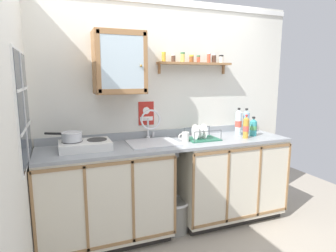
{
  "coord_description": "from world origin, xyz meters",
  "views": [
    {
      "loc": [
        -1.06,
        -2.28,
        1.62
      ],
      "look_at": [
        0.02,
        0.51,
        1.11
      ],
      "focal_mm": 30.47,
      "sensor_mm": 36.0,
      "label": 1
    }
  ],
  "objects_px": {
    "wall_cabinet": "(119,63)",
    "warning_sign": "(146,114)",
    "dish_rack": "(201,136)",
    "bottle_water_blue_2": "(246,122)",
    "bottle_water_clear_3": "(238,122)",
    "trash_bin": "(175,215)",
    "hot_plate_stove": "(85,145)",
    "bottle_juice_amber_1": "(246,127)",
    "bottle_detergent_teal_0": "(253,127)",
    "saucepan": "(71,136)",
    "sink": "(152,143)",
    "mug": "(185,137)"
  },
  "relations": [
    {
      "from": "trash_bin",
      "to": "wall_cabinet",
      "type": "bearing_deg",
      "value": 157.24
    },
    {
      "from": "mug",
      "to": "warning_sign",
      "type": "xyz_separation_m",
      "value": [
        -0.32,
        0.32,
        0.22
      ]
    },
    {
      "from": "saucepan",
      "to": "dish_rack",
      "type": "height_order",
      "value": "dish_rack"
    },
    {
      "from": "bottle_water_blue_2",
      "to": "dish_rack",
      "type": "bearing_deg",
      "value": -170.19
    },
    {
      "from": "hot_plate_stove",
      "to": "bottle_detergent_teal_0",
      "type": "xyz_separation_m",
      "value": [
        1.85,
        -0.06,
        0.06
      ]
    },
    {
      "from": "bottle_detergent_teal_0",
      "to": "bottle_juice_amber_1",
      "type": "height_order",
      "value": "bottle_juice_amber_1"
    },
    {
      "from": "warning_sign",
      "to": "dish_rack",
      "type": "bearing_deg",
      "value": -28.89
    },
    {
      "from": "hot_plate_stove",
      "to": "bottle_water_clear_3",
      "type": "height_order",
      "value": "bottle_water_clear_3"
    },
    {
      "from": "bottle_water_clear_3",
      "to": "warning_sign",
      "type": "xyz_separation_m",
      "value": [
        -1.05,
        0.21,
        0.13
      ]
    },
    {
      "from": "wall_cabinet",
      "to": "warning_sign",
      "type": "distance_m",
      "value": 0.63
    },
    {
      "from": "warning_sign",
      "to": "bottle_juice_amber_1",
      "type": "bearing_deg",
      "value": -21.61
    },
    {
      "from": "bottle_juice_amber_1",
      "to": "trash_bin",
      "type": "xyz_separation_m",
      "value": [
        -0.82,
        0.04,
        -0.9
      ]
    },
    {
      "from": "bottle_water_clear_3",
      "to": "trash_bin",
      "type": "bearing_deg",
      "value": -170.06
    },
    {
      "from": "dish_rack",
      "to": "bottle_water_blue_2",
      "type": "bearing_deg",
      "value": 9.81
    },
    {
      "from": "dish_rack",
      "to": "bottle_detergent_teal_0",
      "type": "bearing_deg",
      "value": -3.5
    },
    {
      "from": "bottle_detergent_teal_0",
      "to": "wall_cabinet",
      "type": "height_order",
      "value": "wall_cabinet"
    },
    {
      "from": "hot_plate_stove",
      "to": "saucepan",
      "type": "height_order",
      "value": "saucepan"
    },
    {
      "from": "warning_sign",
      "to": "trash_bin",
      "type": "height_order",
      "value": "warning_sign"
    },
    {
      "from": "saucepan",
      "to": "bottle_detergent_teal_0",
      "type": "xyz_separation_m",
      "value": [
        1.97,
        -0.08,
        -0.03
      ]
    },
    {
      "from": "bottle_juice_amber_1",
      "to": "wall_cabinet",
      "type": "relative_size",
      "value": 0.44
    },
    {
      "from": "hot_plate_stove",
      "to": "bottle_juice_amber_1",
      "type": "bearing_deg",
      "value": -4.35
    },
    {
      "from": "bottle_water_clear_3",
      "to": "wall_cabinet",
      "type": "xyz_separation_m",
      "value": [
        -1.36,
        0.06,
        0.66
      ]
    },
    {
      "from": "bottle_water_clear_3",
      "to": "trash_bin",
      "type": "height_order",
      "value": "bottle_water_clear_3"
    },
    {
      "from": "bottle_detergent_teal_0",
      "to": "wall_cabinet",
      "type": "xyz_separation_m",
      "value": [
        -1.48,
        0.18,
        0.7
      ]
    },
    {
      "from": "bottle_water_blue_2",
      "to": "warning_sign",
      "type": "height_order",
      "value": "warning_sign"
    },
    {
      "from": "hot_plate_stove",
      "to": "bottle_detergent_teal_0",
      "type": "height_order",
      "value": "bottle_detergent_teal_0"
    },
    {
      "from": "hot_plate_stove",
      "to": "bottle_water_blue_2",
      "type": "relative_size",
      "value": 1.55
    },
    {
      "from": "hot_plate_stove",
      "to": "trash_bin",
      "type": "relative_size",
      "value": 1.37
    },
    {
      "from": "bottle_juice_amber_1",
      "to": "mug",
      "type": "xyz_separation_m",
      "value": [
        -0.69,
        0.08,
        -0.07
      ]
    },
    {
      "from": "bottle_juice_amber_1",
      "to": "bottle_water_clear_3",
      "type": "bearing_deg",
      "value": 79.37
    },
    {
      "from": "bottle_juice_amber_1",
      "to": "trash_bin",
      "type": "bearing_deg",
      "value": 177.0
    },
    {
      "from": "sink",
      "to": "bottle_water_clear_3",
      "type": "relative_size",
      "value": 1.58
    },
    {
      "from": "sink",
      "to": "trash_bin",
      "type": "distance_m",
      "value": 0.81
    },
    {
      "from": "mug",
      "to": "wall_cabinet",
      "type": "distance_m",
      "value": 1.0
    },
    {
      "from": "bottle_water_clear_3",
      "to": "dish_rack",
      "type": "bearing_deg",
      "value": -171.17
    },
    {
      "from": "bottle_juice_amber_1",
      "to": "warning_sign",
      "type": "relative_size",
      "value": 1.03
    },
    {
      "from": "hot_plate_stove",
      "to": "mug",
      "type": "height_order",
      "value": "mug"
    },
    {
      "from": "bottle_detergent_teal_0",
      "to": "dish_rack",
      "type": "height_order",
      "value": "bottle_detergent_teal_0"
    },
    {
      "from": "bottle_juice_amber_1",
      "to": "bottle_water_blue_2",
      "type": "xyz_separation_m",
      "value": [
        0.17,
        0.23,
        0.02
      ]
    },
    {
      "from": "sink",
      "to": "wall_cabinet",
      "type": "xyz_separation_m",
      "value": [
        -0.3,
        0.1,
        0.8
      ]
    },
    {
      "from": "bottle_detergent_teal_0",
      "to": "bottle_juice_amber_1",
      "type": "bearing_deg",
      "value": -154.71
    },
    {
      "from": "saucepan",
      "to": "bottle_water_blue_2",
      "type": "bearing_deg",
      "value": 2.04
    },
    {
      "from": "trash_bin",
      "to": "dish_rack",
      "type": "bearing_deg",
      "value": 11.7
    },
    {
      "from": "saucepan",
      "to": "warning_sign",
      "type": "height_order",
      "value": "warning_sign"
    },
    {
      "from": "hot_plate_stove",
      "to": "dish_rack",
      "type": "relative_size",
      "value": 1.37
    },
    {
      "from": "hot_plate_stove",
      "to": "wall_cabinet",
      "type": "height_order",
      "value": "wall_cabinet"
    },
    {
      "from": "sink",
      "to": "bottle_detergent_teal_0",
      "type": "height_order",
      "value": "sink"
    },
    {
      "from": "bottle_water_blue_2",
      "to": "dish_rack",
      "type": "relative_size",
      "value": 0.88
    },
    {
      "from": "bottle_water_clear_3",
      "to": "wall_cabinet",
      "type": "distance_m",
      "value": 1.51
    },
    {
      "from": "saucepan",
      "to": "trash_bin",
      "type": "xyz_separation_m",
      "value": [
        0.99,
        -0.11,
        -0.91
      ]
    }
  ]
}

